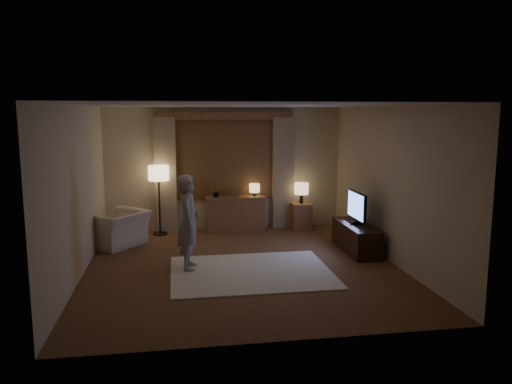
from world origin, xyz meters
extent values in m
cube|color=brown|center=(0.00, 0.00, -0.01)|extent=(5.00, 5.50, 0.02)
cube|color=silver|center=(0.00, 0.00, 2.61)|extent=(5.00, 5.50, 0.02)
cube|color=beige|center=(0.00, 2.76, 1.30)|extent=(5.00, 0.02, 2.60)
cube|color=beige|center=(0.00, -2.76, 1.30)|extent=(5.00, 0.02, 2.60)
cube|color=beige|center=(-2.51, 0.00, 1.30)|extent=(0.02, 5.50, 2.60)
cube|color=beige|center=(2.51, 0.00, 1.30)|extent=(0.02, 5.50, 2.60)
cube|color=black|center=(0.00, 2.73, 1.55)|extent=(2.00, 0.01, 1.70)
cube|color=brown|center=(0.00, 2.72, 1.55)|extent=(2.08, 0.04, 1.78)
cube|color=tan|center=(-1.25, 2.65, 1.20)|extent=(0.45, 0.12, 2.40)
cube|color=tan|center=(1.25, 2.65, 1.20)|extent=(0.45, 0.12, 2.40)
cube|color=brown|center=(0.00, 2.67, 2.42)|extent=(2.90, 0.14, 0.16)
cube|color=#F4E9CD|center=(0.10, -0.33, 0.01)|extent=(2.50, 2.00, 0.02)
cube|color=brown|center=(0.20, 2.50, 0.35)|extent=(1.20, 0.40, 0.70)
cube|color=brown|center=(0.20, 2.50, 0.80)|extent=(0.16, 0.02, 0.20)
imported|color=#999999|center=(-0.20, 2.50, 0.85)|extent=(0.17, 0.13, 0.30)
cylinder|color=black|center=(0.60, 2.50, 0.76)|extent=(0.08, 0.08, 0.12)
cylinder|color=beige|center=(0.60, 2.50, 0.91)|extent=(0.22, 0.22, 0.18)
cylinder|color=black|center=(-1.38, 2.43, 0.01)|extent=(0.30, 0.30, 0.03)
cylinder|color=black|center=(-1.38, 2.43, 0.57)|extent=(0.04, 0.04, 1.14)
cylinder|color=beige|center=(-1.38, 2.43, 1.28)|extent=(0.42, 0.42, 0.30)
imported|color=#F0E4C6|center=(-2.15, 1.62, 0.33)|extent=(1.33, 1.35, 0.66)
cube|color=brown|center=(1.61, 2.45, 0.28)|extent=(0.40, 0.40, 0.56)
cylinder|color=black|center=(1.61, 2.45, 0.66)|extent=(0.08, 0.08, 0.20)
cylinder|color=beige|center=(1.61, 2.45, 0.88)|extent=(0.30, 0.30, 0.24)
cube|color=black|center=(2.15, 0.57, 0.25)|extent=(0.45, 1.40, 0.50)
cube|color=black|center=(2.15, 0.57, 0.53)|extent=(0.20, 0.09, 0.05)
cube|color=black|center=(2.15, 0.57, 0.84)|extent=(0.05, 0.82, 0.50)
cube|color=#5D8CFF|center=(2.12, 0.57, 0.84)|extent=(0.00, 0.76, 0.45)
imported|color=gray|center=(-0.85, -0.02, 0.78)|extent=(0.42, 0.59, 1.51)
camera|label=1|loc=(-1.04, -7.79, 2.49)|focal=35.00mm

